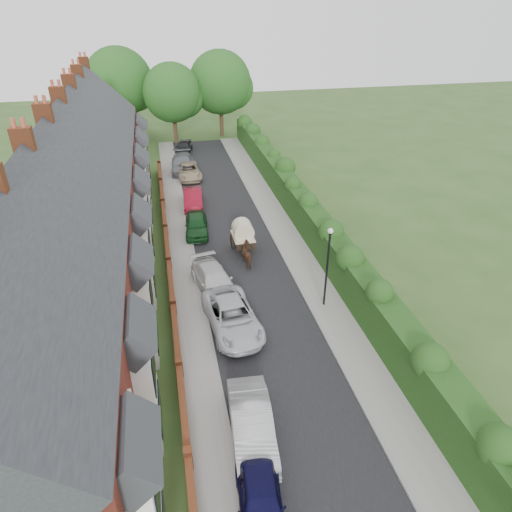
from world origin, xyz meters
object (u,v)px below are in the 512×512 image
at_px(car_green, 196,225).
at_px(car_navy, 260,499).
at_px(car_red, 193,198).
at_px(lamppost, 328,258).
at_px(car_silver_b, 232,317).
at_px(car_white, 214,280).
at_px(horse, 248,255).
at_px(car_grey, 182,164).
at_px(car_black, 184,147).
at_px(horse_cart, 243,234).
at_px(car_silver_a, 252,424).
at_px(car_beige, 188,171).

bearing_deg(car_green, car_navy, -85.39).
xyz_separation_m(car_green, car_red, (0.22, 5.12, 0.01)).
distance_m(lamppost, car_green, 13.02).
bearing_deg(car_silver_b, car_red, 85.73).
distance_m(car_silver_b, car_white, 3.88).
bearing_deg(car_red, horse, -71.28).
bearing_deg(car_grey, car_black, 88.12).
bearing_deg(horse, car_red, -83.61).
bearing_deg(horse_cart, car_black, 95.53).
distance_m(car_silver_a, car_silver_b, 7.28).
xyz_separation_m(car_grey, horse, (2.97, -19.80, -0.04)).
relative_size(car_beige, car_black, 1.20).
distance_m(car_red, horse_cart, 9.06).
height_order(car_red, horse, horse).
xyz_separation_m(car_silver_a, car_beige, (0.09, 31.52, -0.11)).
bearing_deg(car_green, car_silver_a, -84.36).
bearing_deg(car_silver_a, car_red, 94.41).
distance_m(car_white, horse_cart, 5.32).
bearing_deg(car_beige, car_grey, 98.81).
height_order(car_silver_a, horse, car_silver_a).
bearing_deg(car_silver_a, car_white, 94.38).
xyz_separation_m(lamppost, car_black, (-5.77, 31.65, -2.60)).
height_order(lamppost, car_beige, lamppost).
height_order(car_navy, horse, horse).
height_order(car_white, car_red, car_red).
xyz_separation_m(car_green, horse, (2.97, -5.44, 0.03)).
height_order(car_silver_b, car_beige, car_silver_b).
height_order(lamppost, car_silver_a, lamppost).
xyz_separation_m(car_white, horse_cart, (2.67, 4.55, 0.65)).
xyz_separation_m(car_white, horse, (2.67, 2.60, 0.04)).
height_order(lamppost, horse_cart, lamppost).
height_order(car_silver_b, car_grey, car_grey).
height_order(car_beige, horse_cart, horse_cart).
relative_size(car_green, car_grey, 0.77).
xyz_separation_m(car_white, car_red, (-0.07, 13.16, 0.01)).
bearing_deg(car_red, car_white, -85.55).
xyz_separation_m(car_red, car_black, (0.41, 15.49, -0.04)).
height_order(car_silver_a, car_silver_b, car_silver_a).
distance_m(car_silver_b, car_black, 32.51).
xyz_separation_m(car_navy, horse_cart, (2.97, 18.83, 0.67)).
distance_m(car_beige, horse, 17.97).
relative_size(car_navy, car_grey, 0.75).
distance_m(car_red, horse, 10.91).
relative_size(car_red, horse_cart, 1.34).
distance_m(car_white, car_black, 28.65).
bearing_deg(lamppost, car_silver_a, -126.72).
bearing_deg(car_red, car_green, -88.35).
height_order(car_red, horse_cart, horse_cart).
distance_m(lamppost, car_navy, 13.22).
distance_m(lamppost, car_red, 17.49).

